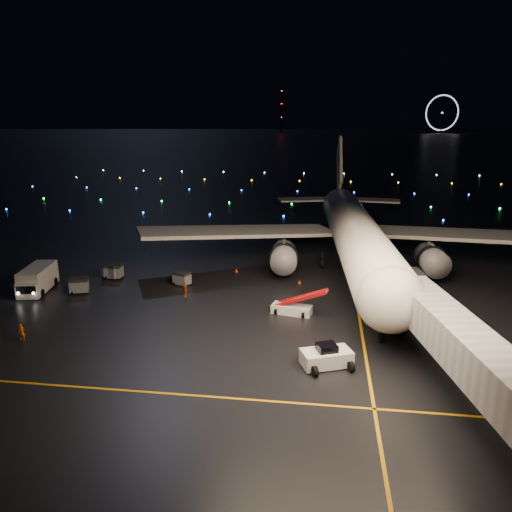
# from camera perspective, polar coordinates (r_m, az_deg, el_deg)

# --- Properties ---
(ground) EXTENTS (2000.00, 2000.00, 0.00)m
(ground) POSITION_cam_1_polar(r_m,az_deg,el_deg) (343.22, 6.59, 11.96)
(ground) COLOR black
(ground) RESTS_ON ground
(lane_centre) EXTENTS (0.25, 80.00, 0.02)m
(lane_centre) POSITION_cam_1_polar(r_m,az_deg,el_deg) (61.12, 11.27, -4.16)
(lane_centre) COLOR orange
(lane_centre) RESTS_ON ground
(lane_cross) EXTENTS (60.00, 0.25, 0.02)m
(lane_cross) POSITION_cam_1_polar(r_m,az_deg,el_deg) (40.38, -12.30, -14.95)
(lane_cross) COLOR orange
(lane_cross) RESTS_ON ground
(airliner) EXTENTS (63.75, 60.93, 17.08)m
(airliner) POSITION_cam_1_polar(r_m,az_deg,el_deg) (71.21, 11.11, 5.73)
(airliner) COLOR silver
(airliner) RESTS_ON ground
(pushback_tug) EXTENTS (4.69, 3.60, 1.99)m
(pushback_tug) POSITION_cam_1_polar(r_m,az_deg,el_deg) (43.17, 8.06, -11.14)
(pushback_tug) COLOR silver
(pushback_tug) RESTS_ON ground
(belt_loader) EXTENTS (6.43, 2.98, 3.01)m
(belt_loader) POSITION_cam_1_polar(r_m,az_deg,el_deg) (53.46, 4.12, -5.07)
(belt_loader) COLOR silver
(belt_loader) RESTS_ON ground
(service_truck) EXTENTS (3.88, 8.51, 3.02)m
(service_truck) POSITION_cam_1_polar(r_m,az_deg,el_deg) (65.92, -23.63, -2.37)
(service_truck) COLOR silver
(service_truck) RESTS_ON ground
(crew_a) EXTENTS (0.68, 0.54, 1.64)m
(crew_a) POSITION_cam_1_polar(r_m,az_deg,el_deg) (52.30, -25.21, -7.87)
(crew_a) COLOR orange
(crew_a) RESTS_ON ground
(crew_c) EXTENTS (0.93, 1.05, 1.71)m
(crew_c) POSITION_cam_1_polar(r_m,az_deg,el_deg) (59.10, -8.14, -3.83)
(crew_c) COLOR orange
(crew_c) RESTS_ON ground
(safety_cone_0) EXTENTS (0.49, 0.49, 0.48)m
(safety_cone_0) POSITION_cam_1_polar(r_m,az_deg,el_deg) (63.47, 4.99, -2.95)
(safety_cone_0) COLOR #E63101
(safety_cone_0) RESTS_ON ground
(safety_cone_1) EXTENTS (0.58, 0.58, 0.50)m
(safety_cone_1) POSITION_cam_1_polar(r_m,az_deg,el_deg) (70.87, 3.27, -0.94)
(safety_cone_1) COLOR #E63101
(safety_cone_1) RESTS_ON ground
(safety_cone_2) EXTENTS (0.54, 0.54, 0.48)m
(safety_cone_2) POSITION_cam_1_polar(r_m,az_deg,el_deg) (68.06, -2.26, -1.63)
(safety_cone_2) COLOR #E63101
(safety_cone_2) RESTS_ON ground
(safety_cone_3) EXTENTS (0.51, 0.51, 0.49)m
(safety_cone_3) POSITION_cam_1_polar(r_m,az_deg,el_deg) (81.57, -12.59, 0.90)
(safety_cone_3) COLOR #E63101
(safety_cone_3) RESTS_ON ground
(ferris_wheel) EXTENTS (49.33, 16.80, 52.00)m
(ferris_wheel) POSITION_cam_1_polar(r_m,az_deg,el_deg) (779.61, 20.50, 14.93)
(ferris_wheel) COLOR black
(ferris_wheel) RESTS_ON ground
(radio_mast) EXTENTS (1.80, 1.80, 64.00)m
(radio_mast) POSITION_cam_1_polar(r_m,az_deg,el_deg) (785.56, 2.93, 16.28)
(radio_mast) COLOR black
(radio_mast) RESTS_ON ground
(taxiway_lights) EXTENTS (164.00, 92.00, 0.36)m
(taxiway_lights) POSITION_cam_1_polar(r_m,az_deg,el_deg) (150.08, 4.75, 7.72)
(taxiway_lights) COLOR black
(taxiway_lights) RESTS_ON ground
(baggage_cart_0) EXTENTS (2.36, 2.05, 1.68)m
(baggage_cart_0) POSITION_cam_1_polar(r_m,az_deg,el_deg) (63.18, -8.47, -2.58)
(baggage_cart_0) COLOR slate
(baggage_cart_0) RESTS_ON ground
(baggage_cart_1) EXTENTS (2.17, 1.52, 1.84)m
(baggage_cart_1) POSITION_cam_1_polar(r_m,az_deg,el_deg) (67.74, -15.97, -1.71)
(baggage_cart_1) COLOR slate
(baggage_cart_1) RESTS_ON ground
(baggage_cart_2) EXTENTS (2.54, 2.12, 1.85)m
(baggage_cart_2) POSITION_cam_1_polar(r_m,az_deg,el_deg) (67.85, -16.19, -1.70)
(baggage_cart_2) COLOR slate
(baggage_cart_2) RESTS_ON ground
(baggage_cart_3) EXTENTS (2.56, 2.18, 1.84)m
(baggage_cart_3) POSITION_cam_1_polar(r_m,az_deg,el_deg) (63.35, -19.56, -3.21)
(baggage_cart_3) COLOR slate
(baggage_cart_3) RESTS_ON ground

